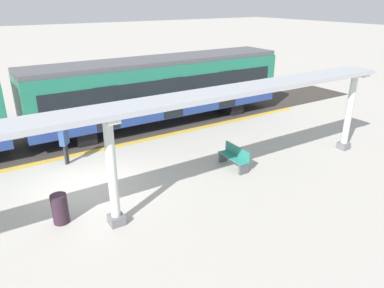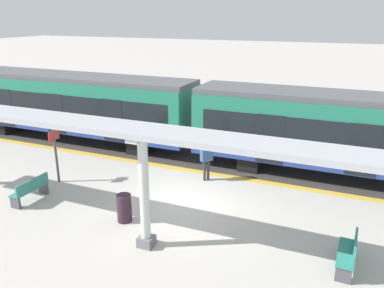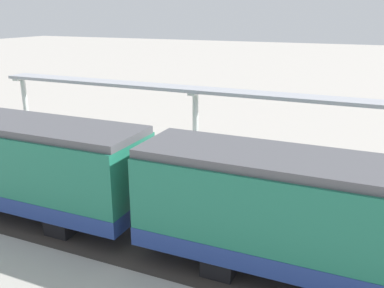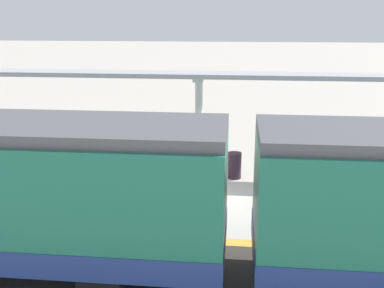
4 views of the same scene
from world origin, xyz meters
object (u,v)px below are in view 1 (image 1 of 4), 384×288
train_far_carriage (161,90)px  passenger_waiting_near_edge (64,139)px  trash_bin (60,209)px  canopy_pillar_second (112,172)px  canopy_pillar_third (349,112)px  bench_mid_platform (235,157)px

train_far_carriage → passenger_waiting_near_edge: 6.26m
train_far_carriage → passenger_waiting_near_edge: (2.46, -5.71, -0.77)m
trash_bin → train_far_carriage: bearing=133.4°
trash_bin → canopy_pillar_second: bearing=54.0°
train_far_carriage → canopy_pillar_second: (7.60, -5.62, -0.09)m
train_far_carriage → canopy_pillar_second: bearing=-36.5°
canopy_pillar_second → canopy_pillar_third: same height
trash_bin → passenger_waiting_near_edge: (-4.14, 1.28, 0.59)m
canopy_pillar_second → canopy_pillar_third: 10.79m
canopy_pillar_second → passenger_waiting_near_edge: 5.18m
trash_bin → passenger_waiting_near_edge: bearing=162.9°
canopy_pillar_third → canopy_pillar_second: bearing=-90.0°
trash_bin → passenger_waiting_near_edge: size_ratio=0.55×
train_far_carriage → trash_bin: 9.71m
train_far_carriage → canopy_pillar_third: train_far_carriage is taller
trash_bin → passenger_waiting_near_edge: passenger_waiting_near_edge is taller
bench_mid_platform → trash_bin: bearing=-88.5°
train_far_carriage → bench_mid_platform: (6.43, -0.15, -1.39)m
trash_bin → bench_mid_platform: bearing=91.5°
canopy_pillar_second → train_far_carriage: bearing=143.5°
passenger_waiting_near_edge → train_far_carriage: bearing=113.3°
canopy_pillar_second → trash_bin: (-0.99, -1.37, -1.28)m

